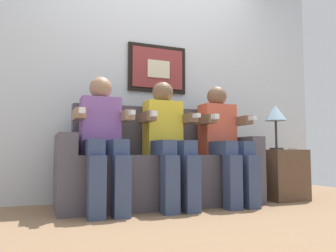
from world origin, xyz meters
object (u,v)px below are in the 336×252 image
object	(u,v)px
person_on_right	(224,138)
person_in_middle	(168,137)
person_on_left	(103,136)
table_lamp	(276,115)
spare_remote_on_table	(294,149)
side_table_right	(281,174)
couch	(161,170)

from	to	relation	value
person_on_right	person_in_middle	bearing A→B (deg)	180.00
person_on_left	person_in_middle	distance (m)	0.56
person_on_left	table_lamp	size ratio (longest dim) A/B	2.41
spare_remote_on_table	table_lamp	bearing A→B (deg)	129.19
person_in_middle	side_table_right	bearing A→B (deg)	2.80
person_on_left	table_lamp	bearing A→B (deg)	3.08
person_on_right	side_table_right	size ratio (longest dim) A/B	2.22
person_on_right	table_lamp	size ratio (longest dim) A/B	2.41
couch	person_in_middle	distance (m)	0.34
couch	person_in_middle	size ratio (longest dim) A/B	1.63
person_on_right	spare_remote_on_table	world-z (taller)	person_on_right
table_lamp	couch	bearing A→B (deg)	176.77
person_in_middle	side_table_right	size ratio (longest dim) A/B	2.22
side_table_right	person_on_left	bearing A→B (deg)	-178.06
person_on_right	side_table_right	bearing A→B (deg)	5.05
couch	person_on_left	xyz separation A→B (m)	(-0.56, -0.17, 0.29)
person_in_middle	person_on_right	bearing A→B (deg)	0.00
couch	person_on_right	distance (m)	0.66
couch	spare_remote_on_table	xyz separation A→B (m)	(1.35, -0.20, 0.20)
person_on_right	table_lamp	distance (m)	0.73
person_in_middle	spare_remote_on_table	world-z (taller)	person_in_middle
couch	person_on_right	xyz separation A→B (m)	(0.56, -0.17, 0.29)
side_table_right	spare_remote_on_table	world-z (taller)	spare_remote_on_table
couch	person_on_left	bearing A→B (deg)	-163.44
table_lamp	spare_remote_on_table	bearing A→B (deg)	-50.81
person_in_middle	person_on_right	size ratio (longest dim) A/B	1.00
person_on_left	side_table_right	size ratio (longest dim) A/B	2.22
person_on_left	person_on_right	xyz separation A→B (m)	(1.12, 0.00, 0.00)
spare_remote_on_table	person_on_left	bearing A→B (deg)	178.97
side_table_right	spare_remote_on_table	distance (m)	0.29
spare_remote_on_table	person_in_middle	bearing A→B (deg)	178.54
person_on_left	person_on_right	distance (m)	1.12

